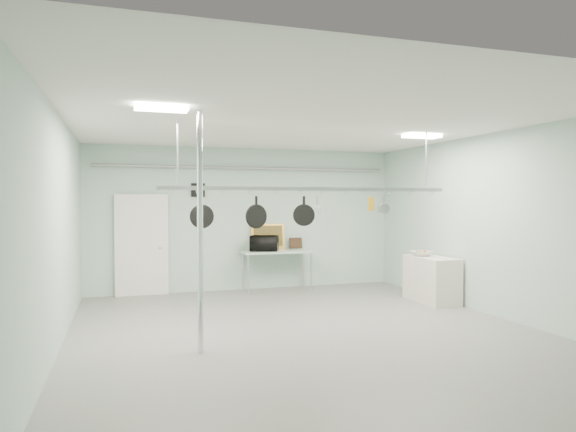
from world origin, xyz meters
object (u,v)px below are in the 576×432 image
object	(u,v)px
skillet_left	(202,212)
microwave	(264,243)
fruit_bowl	(421,253)
chrome_pole	(200,232)
skillet_mid	(256,212)
prep_table	(277,254)
pot_rack	(312,187)
coffee_canister	(275,247)
skillet_right	(304,211)
side_cabinet	(431,279)

from	to	relation	value
skillet_left	microwave	bearing A→B (deg)	60.50
fruit_bowl	microwave	bearing A→B (deg)	145.19
chrome_pole	skillet_mid	bearing A→B (deg)	42.25
prep_table	pot_rack	bearing A→B (deg)	-96.91
coffee_canister	fruit_bowl	distance (m)	3.13
prep_table	fruit_bowl	xyz separation A→B (m)	(2.45, -1.99, 0.12)
fruit_bowl	skillet_left	distance (m)	4.87
skillet_mid	skillet_right	world-z (taller)	same
skillet_mid	skillet_left	bearing A→B (deg)	164.73
side_cabinet	skillet_right	bearing A→B (deg)	-160.34
side_cabinet	skillet_mid	xyz separation A→B (m)	(-3.86, -1.10, 1.38)
prep_table	skillet_mid	bearing A→B (deg)	-111.64
prep_table	fruit_bowl	bearing A→B (deg)	-39.01
chrome_pole	skillet_left	distance (m)	0.95
fruit_bowl	skillet_mid	bearing A→B (deg)	-160.74
chrome_pole	coffee_canister	distance (m)	4.64
chrome_pole	prep_table	xyz separation A→B (m)	(2.30, 4.20, -0.77)
skillet_left	skillet_right	bearing A→B (deg)	0.15
side_cabinet	pot_rack	world-z (taller)	pot_rack
prep_table	microwave	size ratio (longest dim) A/B	2.64
coffee_canister	microwave	bearing A→B (deg)	156.97
microwave	pot_rack	bearing A→B (deg)	110.26
chrome_pole	microwave	world-z (taller)	chrome_pole
skillet_left	prep_table	bearing A→B (deg)	57.11
skillet_mid	fruit_bowl	bearing A→B (deg)	3.99
chrome_pole	side_cabinet	distance (m)	5.37
chrome_pole	prep_table	bearing A→B (deg)	61.29
chrome_pole	microwave	size ratio (longest dim) A/B	5.27
pot_rack	microwave	xyz separation A→B (m)	(0.09, 3.23, -1.16)
chrome_pole	skillet_mid	xyz separation A→B (m)	(0.99, 0.90, 0.23)
prep_table	skillet_right	bearing A→B (deg)	-99.11
pot_rack	skillet_right	size ratio (longest dim) A/B	10.14
fruit_bowl	coffee_canister	bearing A→B (deg)	144.32
coffee_canister	skillet_mid	xyz separation A→B (m)	(-1.22, -3.14, 0.83)
coffee_canister	skillet_right	size ratio (longest dim) A/B	0.40
chrome_pole	skillet_left	world-z (taller)	chrome_pole
microwave	skillet_right	world-z (taller)	skillet_right
pot_rack	skillet_left	bearing A→B (deg)	180.00
skillet_left	skillet_right	xyz separation A→B (m)	(1.62, 0.00, 0.00)
prep_table	coffee_canister	bearing A→B (deg)	-120.22
chrome_pole	fruit_bowl	xyz separation A→B (m)	(4.75, 2.21, -0.65)
chrome_pole	pot_rack	distance (m)	2.19
pot_rack	skillet_mid	bearing A→B (deg)	180.00
prep_table	microwave	distance (m)	0.40
microwave	skillet_right	bearing A→B (deg)	107.97
pot_rack	skillet_left	distance (m)	1.79
pot_rack	skillet_right	bearing A→B (deg)	180.00
coffee_canister	side_cabinet	bearing A→B (deg)	-37.67
side_cabinet	prep_table	bearing A→B (deg)	139.21
microwave	skillet_left	size ratio (longest dim) A/B	1.28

